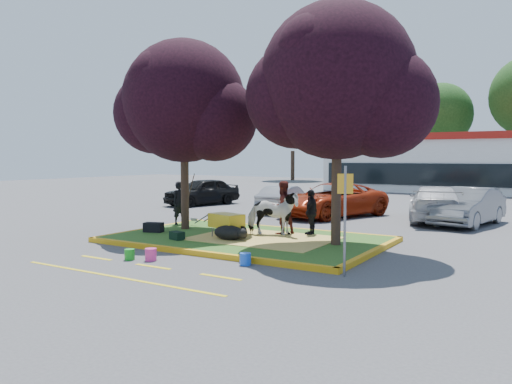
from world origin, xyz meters
The scene contains 32 objects.
ground centered at (0.00, 0.00, 0.00)m, with size 90.00×90.00×0.00m, color #424244.
median_island centered at (0.00, 0.00, 0.07)m, with size 8.00×5.00×0.15m, color #29581B.
curb_near centered at (0.00, -2.58, 0.07)m, with size 8.30×0.16×0.15m, color gold.
curb_far centered at (0.00, 2.58, 0.07)m, with size 8.30×0.16×0.15m, color gold.
curb_left centered at (-4.08, 0.00, 0.07)m, with size 0.16×5.30×0.15m, color gold.
curb_right centered at (4.08, 0.00, 0.07)m, with size 0.16×5.30×0.15m, color gold.
straw_bedding centered at (0.60, 0.00, 0.15)m, with size 4.20×3.00×0.01m, color #ECD561.
tree_purple_left centered at (-2.78, 0.38, 4.36)m, with size 5.06×4.20×6.51m.
tree_purple_right centered at (2.92, 0.18, 4.56)m, with size 5.30×4.40×6.82m.
fire_lane_stripe_a centered at (-2.00, -4.20, 0.00)m, with size 1.10×0.12×0.01m, color yellow.
fire_lane_stripe_b centered at (0.00, -4.20, 0.00)m, with size 1.10×0.12×0.01m, color yellow.
fire_lane_stripe_c centered at (2.00, -4.20, 0.00)m, with size 1.10×0.12×0.01m, color yellow.
fire_lane_long centered at (0.00, -5.40, 0.00)m, with size 6.00×0.10×0.01m, color yellow.
retail_building centered at (2.00, 27.98, 2.25)m, with size 20.40×8.40×4.40m.
treeline centered at (1.23, 37.61, 7.73)m, with size 46.58×7.80×14.63m.
cow centered at (0.55, 0.68, 0.86)m, with size 0.76×1.67×1.41m, color silver.
calf centered at (-0.14, -0.76, 0.37)m, with size 1.02×0.58×0.44m, color black.
handler centered at (-3.70, 1.20, 0.95)m, with size 0.58×0.38×1.60m, color black.
visitor_a centered at (0.67, 1.09, 1.02)m, with size 0.84×0.66×1.73m, color #4E1A16.
visitor_b centered at (1.52, 1.49, 0.88)m, with size 0.86×0.36×1.46m, color black.
wheelbarrow centered at (-0.51, -0.34, 0.65)m, with size 1.94×0.92×0.73m.
gear_bag_dark centered at (-3.20, -0.76, 0.31)m, with size 0.62×0.34×0.32m, color black.
gear_bag_green centered at (-1.53, -1.53, 0.27)m, with size 0.46×0.29×0.24m, color black.
sign_post centered at (4.30, -2.70, 1.51)m, with size 0.33×0.15×2.45m.
bucket_green centered at (-1.08, -3.91, 0.14)m, with size 0.26×0.26×0.28m, color #189D1E.
bucket_pink centered at (-0.54, -3.71, 0.16)m, with size 0.30×0.30×0.32m, color #E53289.
bucket_blue centered at (1.81, -2.88, 0.15)m, with size 0.28×0.28×0.30m, color blue.
car_black centered at (-8.58, 8.86, 0.75)m, with size 1.77×4.39×1.50m, color black.
car_silver centered at (-2.97, 8.09, 0.64)m, with size 1.36×3.91×1.29m, color #999CA1.
car_red centered at (-0.30, 7.53, 0.75)m, with size 2.49×5.39×1.50m, color #9B270C.
car_white centered at (3.96, 8.24, 0.73)m, with size 2.05×5.05×1.47m, color silver.
car_grey centered at (5.31, 7.66, 0.73)m, with size 1.55×4.45×1.46m, color slate.
Camera 1 is at (8.33, -13.03, 2.64)m, focal length 35.00 mm.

